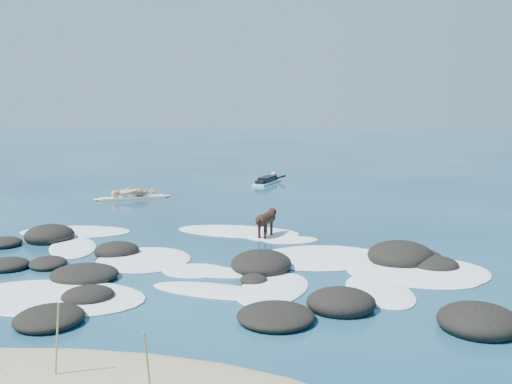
{
  "coord_description": "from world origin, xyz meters",
  "views": [
    {
      "loc": [
        3.29,
        -13.62,
        3.51
      ],
      "look_at": [
        1.77,
        4.0,
        0.9
      ],
      "focal_mm": 40.0,
      "sensor_mm": 36.0,
      "label": 1
    }
  ],
  "objects": [
    {
      "name": "ground",
      "position": [
        0.0,
        0.0,
        0.0
      ],
      "size": [
        160.0,
        160.0,
        0.0
      ],
      "primitive_type": "plane",
      "color": "#0A2642",
      "rests_on": "ground"
    },
    {
      "name": "reef_rocks",
      "position": [
        -0.19,
        -1.99,
        0.11
      ],
      "size": [
        14.45,
        7.2,
        0.63
      ],
      "color": "black",
      "rests_on": "ground"
    },
    {
      "name": "breaking_foam",
      "position": [
        1.43,
        -1.03,
        0.01
      ],
      "size": [
        14.59,
        8.31,
        0.12
      ],
      "color": "white",
      "rests_on": "ground"
    },
    {
      "name": "standing_surfer_rig",
      "position": [
        -3.4,
        7.85,
        0.67
      ],
      "size": [
        2.81,
        1.54,
        1.7
      ],
      "rotation": [
        0.0,
        0.0,
        0.45
      ],
      "color": "beige",
      "rests_on": "ground"
    },
    {
      "name": "paddling_surfer_rig",
      "position": [
        1.55,
        12.89,
        0.16
      ],
      "size": [
        1.46,
        2.66,
        0.46
      ],
      "rotation": [
        0.0,
        0.0,
        1.28
      ],
      "color": "white",
      "rests_on": "ground"
    },
    {
      "name": "dog",
      "position": [
        2.27,
        1.53,
        0.53
      ],
      "size": [
        0.59,
        1.22,
        0.8
      ],
      "rotation": [
        0.0,
        0.0,
        1.23
      ],
      "color": "black",
      "rests_on": "ground"
    }
  ]
}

